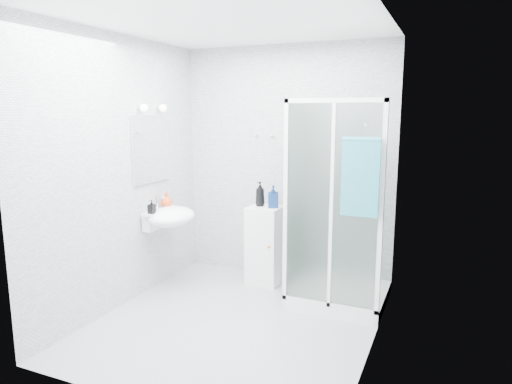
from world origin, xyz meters
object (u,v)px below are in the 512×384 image
at_px(shampoo_bottle_b, 273,196).
at_px(soap_dispenser_orange, 167,200).
at_px(shower_enclosure, 330,260).
at_px(shampoo_bottle_a, 260,194).
at_px(soap_dispenser_black, 152,207).
at_px(wall_basin, 169,217).
at_px(storage_cabinet, 265,245).
at_px(hand_towel, 360,175).

relative_size(shampoo_bottle_b, soap_dispenser_orange, 1.48).
distance_m(shower_enclosure, shampoo_bottle_a, 1.06).
bearing_deg(soap_dispenser_black, wall_basin, 67.38).
bearing_deg(storage_cabinet, hand_towel, -28.03).
height_order(wall_basin, storage_cabinet, wall_basin).
bearing_deg(storage_cabinet, soap_dispenser_black, -138.45).
height_order(shampoo_bottle_a, shampoo_bottle_b, shampoo_bottle_a).
relative_size(hand_towel, shampoo_bottle_a, 2.50).
relative_size(wall_basin, soap_dispenser_orange, 3.42).
distance_m(storage_cabinet, soap_dispenser_orange, 1.19).
bearing_deg(shampoo_bottle_a, wall_basin, -143.16).
bearing_deg(wall_basin, shampoo_bottle_b, 31.33).
height_order(shower_enclosure, hand_towel, shower_enclosure).
height_order(wall_basin, soap_dispenser_orange, soap_dispenser_orange).
relative_size(hand_towel, soap_dispenser_black, 4.84).
bearing_deg(shampoo_bottle_b, wall_basin, -148.67).
relative_size(shower_enclosure, hand_towel, 2.96).
bearing_deg(soap_dispenser_orange, storage_cabinet, 24.53).
height_order(storage_cabinet, shampoo_bottle_b, shampoo_bottle_b).
xyz_separation_m(hand_towel, shampoo_bottle_b, (-1.04, 0.66, -0.37)).
bearing_deg(hand_towel, shampoo_bottle_b, 147.66).
height_order(shower_enclosure, shampoo_bottle_a, shower_enclosure).
bearing_deg(hand_towel, soap_dispenser_black, -177.09).
xyz_separation_m(storage_cabinet, soap_dispenser_black, (-0.94, -0.77, 0.50)).
bearing_deg(shampoo_bottle_a, shampoo_bottle_b, -4.84).
relative_size(wall_basin, hand_towel, 0.83).
distance_m(shower_enclosure, soap_dispenser_orange, 1.85).
xyz_separation_m(wall_basin, soap_dispenser_orange, (-0.12, 0.13, 0.15)).
height_order(shampoo_bottle_a, soap_dispenser_black, shampoo_bottle_a).
distance_m(shower_enclosure, storage_cabinet, 0.84).
bearing_deg(shower_enclosure, soap_dispenser_black, -163.73).
distance_m(wall_basin, soap_dispenser_black, 0.25).
relative_size(storage_cabinet, shampoo_bottle_a, 3.19).
distance_m(storage_cabinet, shampoo_bottle_b, 0.56).
bearing_deg(shampoo_bottle_b, hand_towel, -32.34).
relative_size(wall_basin, soap_dispenser_black, 4.01).
xyz_separation_m(shampoo_bottle_a, soap_dispenser_black, (-0.86, -0.78, -0.07)).
distance_m(shampoo_bottle_a, shampoo_bottle_b, 0.16).
bearing_deg(shampoo_bottle_b, soap_dispenser_orange, -157.30).
bearing_deg(storage_cabinet, shampoo_bottle_b, 1.98).
height_order(soap_dispenser_orange, soap_dispenser_black, soap_dispenser_orange).
xyz_separation_m(storage_cabinet, shampoo_bottle_b, (0.09, -0.00, 0.55)).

